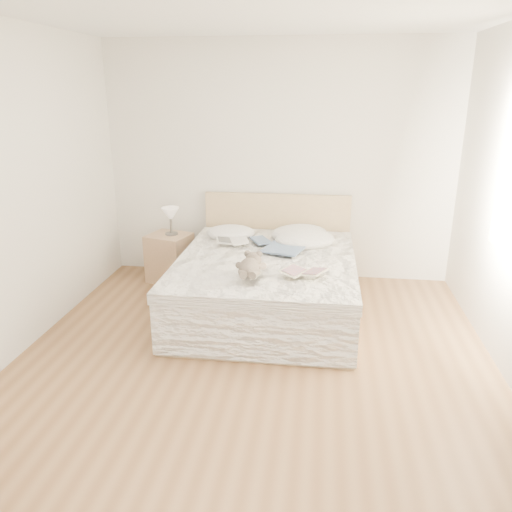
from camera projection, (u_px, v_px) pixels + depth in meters
The scene contains 14 objects.
floor at pixel (251, 370), 4.04m from camera, with size 4.00×4.50×0.00m, color brown.
ceiling at pixel (249, 0), 3.17m from camera, with size 4.00×4.50×0.00m, color white.
wall_back at pixel (278, 163), 5.72m from camera, with size 4.00×0.02×2.70m, color silver.
wall_front at pixel (142, 378), 1.50m from camera, with size 4.00×0.02×2.70m, color silver.
bed at pixel (267, 281), 5.06m from camera, with size 1.72×2.14×1.00m.
nightstand at pixel (170, 258), 5.84m from camera, with size 0.45×0.40×0.56m, color #A0805E.
table_lamp at pixel (171, 215), 5.69m from camera, with size 0.25×0.25×0.32m.
pillow_left at pixel (230, 233), 5.54m from camera, with size 0.55×0.38×0.16m, color white.
pillow_middle at pixel (299, 234), 5.51m from camera, with size 0.63×0.44×0.19m, color silver.
pillow_right at pixel (305, 240), 5.29m from camera, with size 0.64×0.45×0.19m, color white.
blouse at pixel (287, 246), 5.10m from camera, with size 0.58×0.62×0.02m, color #3C5072, non-canonical shape.
photo_book at pixel (232, 242), 5.26m from camera, with size 0.35×0.24×0.03m, color silver.
childrens_book at pixel (304, 272), 4.39m from camera, with size 0.37×0.25×0.02m, color #EEE7C2.
teddy_bear at pixel (249, 274), 4.29m from camera, with size 0.23×0.33×0.18m, color #695B4F, non-canonical shape.
Camera 1 is at (0.51, -3.49, 2.18)m, focal length 35.00 mm.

